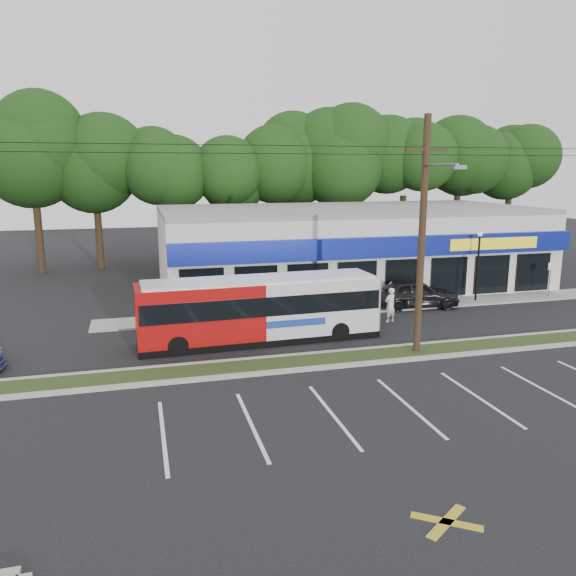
% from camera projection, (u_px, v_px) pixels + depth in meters
% --- Properties ---
extents(ground, '(120.00, 120.00, 0.00)m').
position_uv_depth(ground, '(361.00, 367.00, 22.66)').
color(ground, black).
rests_on(ground, ground).
extents(grass_strip, '(40.00, 1.60, 0.12)m').
position_uv_depth(grass_strip, '(352.00, 358.00, 23.59)').
color(grass_strip, '#243616').
rests_on(grass_strip, ground).
extents(curb_south, '(40.00, 0.25, 0.14)m').
position_uv_depth(curb_south, '(359.00, 364.00, 22.78)').
color(curb_south, '#9E9E93').
rests_on(curb_south, ground).
extents(curb_north, '(40.00, 0.25, 0.14)m').
position_uv_depth(curb_north, '(344.00, 351.00, 24.39)').
color(curb_north, '#9E9E93').
rests_on(curb_north, ground).
extents(sidewalk, '(32.00, 2.20, 0.10)m').
position_uv_depth(sidewalk, '(382.00, 307.00, 32.42)').
color(sidewalk, '#9E9E93').
rests_on(sidewalk, ground).
extents(strip_mall, '(25.00, 12.55, 5.30)m').
position_uv_depth(strip_mall, '(348.00, 246.00, 38.54)').
color(strip_mall, '#BCB9AE').
rests_on(strip_mall, ground).
extents(utility_pole, '(50.00, 2.77, 10.00)m').
position_uv_depth(utility_pole, '(420.00, 229.00, 23.13)').
color(utility_pole, black).
rests_on(utility_pole, ground).
extents(lamp_post, '(0.30, 0.30, 4.25)m').
position_uv_depth(lamp_post, '(478.00, 258.00, 33.20)').
color(lamp_post, black).
rests_on(lamp_post, ground).
extents(sign_post, '(0.45, 0.10, 2.23)m').
position_uv_depth(sign_post, '(551.00, 273.00, 34.49)').
color(sign_post, '#59595E').
rests_on(sign_post, ground).
extents(tree_line, '(46.76, 6.76, 11.83)m').
position_uv_depth(tree_line, '(289.00, 162.00, 46.49)').
color(tree_line, black).
rests_on(tree_line, ground).
extents(metrobus, '(11.22, 2.74, 3.00)m').
position_uv_depth(metrobus, '(260.00, 308.00, 25.78)').
color(metrobus, '#9F0C0C').
rests_on(metrobus, ground).
extents(car_dark, '(5.15, 2.54, 1.69)m').
position_uv_depth(car_dark, '(415.00, 293.00, 32.23)').
color(car_dark, black).
rests_on(car_dark, ground).
extents(pedestrian_a, '(0.77, 0.63, 1.82)m').
position_uv_depth(pedestrian_a, '(390.00, 305.00, 29.17)').
color(pedestrian_a, silver).
rests_on(pedestrian_a, ground).
extents(pedestrian_b, '(0.81, 0.65, 1.58)m').
position_uv_depth(pedestrian_b, '(343.00, 299.00, 31.13)').
color(pedestrian_b, beige).
rests_on(pedestrian_b, ground).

